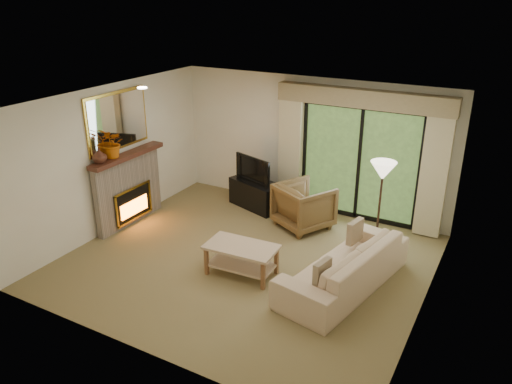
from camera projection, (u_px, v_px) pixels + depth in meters
The scene contains 22 objects.
floor at pixel (247, 261), 8.10m from camera, with size 5.50×5.50×0.00m, color olive.
ceiling at pixel (246, 102), 7.11m from camera, with size 5.50×5.50×0.00m, color silver.
wall_back at pixel (311, 145), 9.63m from camera, with size 5.00×5.00×0.00m, color #F4E6CD.
wall_front at pixel (135, 259), 5.58m from camera, with size 5.00×5.00×0.00m, color #F4E6CD.
wall_left at pixel (112, 159), 8.83m from camera, with size 5.00×5.00×0.00m, color #F4E6CD.
wall_right at pixel (433, 225), 6.38m from camera, with size 5.00×5.00×0.00m, color #F4E6CD.
fireplace at pixel (128, 188), 9.18m from camera, with size 0.24×1.70×1.37m, color gray, non-canonical shape.
mirror at pixel (118, 121), 8.73m from camera, with size 0.07×1.45×1.02m, color gold, non-canonical shape.
sliding_door at pixel (359, 163), 9.22m from camera, with size 2.26×0.10×2.16m, color black, non-canonical shape.
curtain_left at pixel (291, 149), 9.70m from camera, with size 0.45×0.18×2.35m, color #C8BA90.
curtain_right at pixel (434, 172), 8.49m from camera, with size 0.45×0.18×2.35m, color #C8BA90.
cornice at pixel (363, 98), 8.68m from camera, with size 3.20×0.24×0.32m, color #94815C.
media_console at pixel (256, 194), 9.98m from camera, with size 1.10×0.50×0.55m, color black.
tv at pixel (256, 169), 9.78m from camera, with size 0.92×0.12×0.53m, color black.
armchair at pixel (304, 206), 9.11m from camera, with size 0.89×0.91×0.83m, color brown.
sofa at pixel (344, 265), 7.30m from camera, with size 2.38×0.93×0.69m, color #CAAB88.
pillow_near at pixel (322, 272), 6.70m from camera, with size 0.09×0.34×0.34m, color brown.
pillow_far at pixel (355, 231), 7.80m from camera, with size 0.10×0.37×0.37m, color brown.
coffee_table at pixel (242, 260), 7.64m from camera, with size 1.09×0.60×0.49m, color tan, non-canonical shape.
floor_lamp at pixel (379, 207), 8.17m from camera, with size 0.42×0.42×1.56m, color beige, non-canonical shape.
vase at pixel (99, 156), 8.36m from camera, with size 0.25×0.25×0.26m, color #472318.
branches at pixel (112, 143), 8.57m from camera, with size 0.47×0.41×0.52m, color #C15B0D.
Camera 1 is at (3.54, -6.12, 4.12)m, focal length 35.00 mm.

